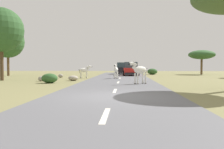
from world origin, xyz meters
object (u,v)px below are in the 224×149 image
object	(u,v)px
car_1	(123,69)
rock_2	(73,78)
zebra_0	(116,70)
tree_0	(1,30)
bush_3	(152,72)
tree_2	(8,42)
rock_1	(61,76)
car_0	(131,69)
bush_0	(50,78)
rock_3	(41,79)
zebra_1	(139,70)
zebra_2	(84,70)
tree_4	(202,55)

from	to	relation	value
car_1	rock_2	xyz separation A→B (m)	(-4.33, -15.25, -0.61)
zebra_0	tree_0	distance (m)	11.17
zebra_0	bush_3	world-z (taller)	zebra_0
tree_0	tree_2	world-z (taller)	tree_0
zebra_0	tree_2	bearing A→B (deg)	-17.80
tree_2	rock_1	world-z (taller)	tree_2
car_1	bush_3	xyz separation A→B (m)	(4.29, -1.10, -0.41)
car_0	car_1	bearing A→B (deg)	-80.34
car_1	tree_0	xyz separation A→B (m)	(-10.80, -15.38, 3.69)
zebra_0	tree_2	distance (m)	15.81
bush_0	rock_3	xyz separation A→B (m)	(-1.41, 2.10, -0.16)
zebra_1	rock_1	size ratio (longest dim) A/B	3.13
zebra_2	rock_1	bearing A→B (deg)	-128.24
zebra_1	car_0	bearing A→B (deg)	-36.30
rock_1	car_1	bearing A→B (deg)	56.40
tree_4	bush_0	size ratio (longest dim) A/B	3.10
rock_2	bush_0	bearing A→B (deg)	-113.19
zebra_2	tree_2	bearing A→B (deg)	-136.98
tree_0	bush_0	world-z (taller)	tree_0
car_0	rock_2	bearing A→B (deg)	60.57
tree_4	bush_0	distance (m)	24.81
bush_3	rock_3	distance (m)	18.67
zebra_0	car_1	bearing A→B (deg)	-87.37
bush_0	rock_1	distance (m)	7.91
zebra_0	rock_2	xyz separation A→B (m)	(-3.70, -2.79, -0.70)
zebra_2	rock_1	size ratio (longest dim) A/B	2.69
car_0	zebra_1	bearing A→B (deg)	89.76
zebra_2	tree_2	size ratio (longest dim) A/B	0.22
bush_0	bush_3	xyz separation A→B (m)	(9.84, 17.00, 0.07)
zebra_1	bush_0	bearing A→B (deg)	43.90
tree_4	rock_2	size ratio (longest dim) A/B	4.30
zebra_0	zebra_1	world-z (taller)	zebra_1
zebra_2	rock_1	xyz separation A→B (m)	(-2.79, 0.74, -0.63)
tree_2	zebra_1	bearing A→B (deg)	-38.43
rock_2	tree_0	bearing A→B (deg)	-178.93
tree_2	rock_3	bearing A→B (deg)	-50.84
zebra_1	zebra_2	bearing A→B (deg)	-4.01
car_1	tree_2	world-z (taller)	tree_2
car_1	rock_2	bearing A→B (deg)	-102.44
car_1	tree_4	bearing A→B (deg)	1.61
tree_0	rock_2	size ratio (longest dim) A/B	7.28
zebra_2	bush_3	xyz separation A→B (m)	(8.34, 9.94, -0.40)
zebra_1	bush_3	world-z (taller)	zebra_1
tree_0	bush_3	xyz separation A→B (m)	(15.09, 14.28, -4.10)
car_0	tree_0	xyz separation A→B (m)	(-11.82, -10.17, 3.69)
rock_2	rock_3	size ratio (longest dim) A/B	1.55
zebra_2	car_0	xyz separation A→B (m)	(5.07, 5.83, 0.01)
car_1	bush_3	bearing A→B (deg)	-10.92
tree_4	rock_1	world-z (taller)	tree_4
zebra_1	car_0	size ratio (longest dim) A/B	0.37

